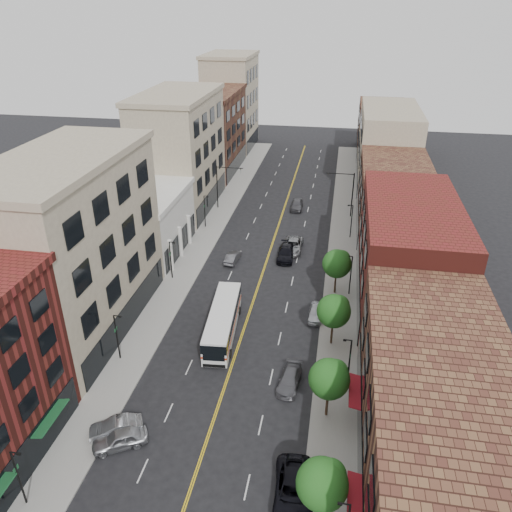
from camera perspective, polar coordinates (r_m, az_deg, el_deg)
The scene contains 36 objects.
ground at distance 43.10m, azimuth -5.52°, elevation -19.90°, with size 220.00×220.00×0.00m, color black.
sidewalk_left at distance 72.84m, azimuth -6.05°, elevation 1.69°, with size 4.00×110.00×0.15m, color gray.
sidewalk_right at distance 70.36m, azimuth 9.84°, elevation 0.44°, with size 4.00×110.00×0.15m, color gray.
bldg_l_tanoffice at distance 53.41m, azimuth -20.14°, elevation 0.64°, with size 10.00×22.00×18.00m, color gray.
bldg_l_white at distance 69.99m, azimuth -12.62°, elevation 3.57°, with size 10.00×14.00×8.00m, color silver.
bldg_l_far_a at distance 83.29m, azimuth -8.68°, elevation 11.45°, with size 10.00×20.00×18.00m, color gray.
bldg_l_far_b at distance 102.19m, azimuth -5.12°, elevation 13.77°, with size 10.00×20.00×15.00m, color #512A20.
bldg_l_far_c at distance 118.75m, azimuth -2.89°, elevation 17.01°, with size 10.00×16.00×20.00m, color gray.
bldg_r_near at distance 39.41m, azimuth 19.94°, elevation -17.12°, with size 10.00×26.00×10.00m, color #512A20.
bldg_r_mid at distance 58.43m, azimuth 16.92°, elevation 0.22°, with size 10.00×22.00×12.00m, color maroon.
bldg_r_far_a at distance 78.01m, azimuth 15.45°, elevation 6.55°, with size 10.00×20.00×10.00m, color #512A20.
bldg_r_far_b at distance 97.39m, azimuth 14.77°, elevation 11.99°, with size 10.00×22.00×14.00m, color gray.
bldg_r_far_c at distance 117.11m, azimuth 14.13°, elevation 13.84°, with size 10.00×18.00×11.00m, color #512A20.
tree_r_0 at distance 35.21m, azimuth 7.74°, elevation -24.26°, with size 3.40×3.40×5.59m.
tree_r_1 at distance 42.17m, azimuth 8.49°, elevation -13.59°, with size 3.40×3.40×5.59m.
tree_r_2 at distance 50.17m, azimuth 8.98°, elevation -6.13°, with size 3.40×3.40×5.59m.
tree_r_3 at distance 58.78m, azimuth 9.32°, elevation -0.78°, with size 3.40×3.40×5.59m.
lamp_l_0 at distance 40.13m, azimuth -25.52°, elevation -21.64°, with size 0.81×0.55×5.05m.
lamp_l_1 at distance 50.02m, azimuth -15.60°, elevation -8.64°, with size 0.81×0.55×5.05m.
lamp_l_2 at distance 62.49m, azimuth -9.69°, elevation -0.21°, with size 0.81×0.55×5.05m.
lamp_l_3 at distance 76.30m, azimuth -5.85°, elevation 5.31°, with size 0.81×0.55×5.05m.
lamp_r_1 at distance 45.97m, azimuth 10.59°, elevation -11.63°, with size 0.81×0.55×5.05m.
lamp_r_2 at distance 59.31m, azimuth 10.74°, elevation -1.91°, with size 0.81×0.55×5.05m.
lamp_r_3 at distance 73.71m, azimuth 10.84°, elevation 4.13°, with size 0.81×0.55×5.05m.
signal_mast_left at distance 82.77m, azimuth -3.98°, elevation 8.43°, with size 4.49×0.18×7.20m.
signal_mast_right at distance 80.54m, azimuth 10.49°, elevation 7.48°, with size 4.49×0.18×7.20m.
city_bus at distance 52.45m, azimuth -3.83°, elevation -7.34°, with size 3.48×11.64×2.95m.
car_angle_a at distance 43.13m, azimuth -15.29°, elevation -19.53°, with size 1.75×4.35×1.48m, color #989A9F.
car_angle_b at distance 44.15m, azimuth -15.71°, elevation -18.32°, with size 1.48×4.24×1.40m, color #A5A7AD.
car_parked_near at distance 38.83m, azimuth 4.31°, elevation -25.13°, with size 2.73×5.93×1.65m, color black.
car_parked_mid at distance 46.89m, azimuth 3.85°, elevation -13.95°, with size 1.79×4.39×1.27m, color #545459.
car_parked_far at distance 55.79m, azimuth 6.84°, elevation -6.43°, with size 1.58×3.92×1.33m, color silver.
car_lane_behind at distance 66.77m, azimuth -2.69°, elevation -0.16°, with size 1.36×3.91×1.29m, color #444449.
car_lane_a at distance 67.67m, azimuth 3.43°, elevation 0.34°, with size 2.17×5.33×1.55m, color black.
car_lane_b at distance 69.83m, azimuth 4.24°, elevation 1.20°, with size 2.53×5.49×1.53m, color gray.
car_lane_c at distance 83.95m, azimuth 4.70°, elevation 5.88°, with size 1.88×4.67×1.59m, color #4D4D52.
Camera 1 is at (8.86, -27.86, 31.66)m, focal length 35.00 mm.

